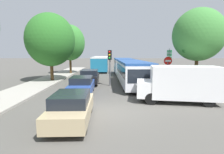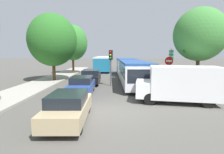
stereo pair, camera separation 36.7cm
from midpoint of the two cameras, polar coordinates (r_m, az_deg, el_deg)
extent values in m
plane|color=#4F4C47|center=(9.52, -0.96, -11.33)|extent=(200.00, 200.00, 0.00)
cube|color=#9E998E|center=(21.99, -18.19, -0.56)|extent=(3.20, 32.98, 0.14)
cube|color=silver|center=(17.14, 7.63, 1.37)|extent=(2.75, 9.00, 1.92)
cube|color=black|center=(17.11, 7.65, 2.52)|extent=(2.75, 8.65, 0.84)
cube|color=#234C93|center=(17.06, 7.69, 4.89)|extent=(2.75, 9.00, 0.19)
cube|color=silver|center=(25.49, 4.90, 3.49)|extent=(2.63, 6.19, 1.92)
cube|color=black|center=(25.47, 4.91, 4.27)|extent=(2.65, 5.95, 0.84)
cube|color=#234C93|center=(25.43, 4.92, 5.87)|extent=(2.63, 6.19, 0.19)
cylinder|color=black|center=(22.00, 5.78, 2.80)|extent=(1.81, 1.01, 1.77)
cube|color=black|center=(12.79, 10.49, 0.17)|extent=(2.11, 0.18, 1.03)
cylinder|color=black|center=(14.67, 13.07, -2.81)|extent=(0.32, 0.95, 0.94)
cylinder|color=black|center=(14.33, 5.23, -2.90)|extent=(0.32, 0.95, 0.94)
cylinder|color=black|center=(20.19, 9.25, 0.15)|extent=(0.32, 0.95, 0.94)
cylinder|color=black|center=(19.94, 3.55, 0.14)|extent=(0.32, 0.95, 0.94)
cylinder|color=black|center=(25.67, 7.11, 1.81)|extent=(0.32, 0.95, 0.94)
cylinder|color=black|center=(25.48, 2.63, 1.82)|extent=(0.32, 0.95, 0.94)
cube|color=teal|center=(32.09, -2.43, 4.51)|extent=(2.75, 11.61, 2.01)
cube|color=black|center=(32.07, -2.43, 5.16)|extent=(2.76, 11.03, 0.85)
cube|color=silver|center=(32.05, -2.44, 6.49)|extent=(2.75, 11.61, 0.20)
cylinder|color=black|center=(36.01, -3.81, 3.61)|extent=(0.32, 1.01, 1.01)
cylinder|color=black|center=(35.91, -0.37, 3.62)|extent=(0.32, 1.01, 1.01)
cylinder|color=black|center=(28.78, -4.93, 2.55)|extent=(0.32, 1.01, 1.01)
cylinder|color=black|center=(28.65, -0.64, 2.56)|extent=(0.32, 1.01, 1.01)
cube|color=tan|center=(8.32, -12.68, -10.32)|extent=(1.79, 3.97, 0.63)
cube|color=black|center=(8.07, -12.94, -6.75)|extent=(1.59, 2.10, 0.48)
cylinder|color=black|center=(9.72, -15.11, -9.36)|extent=(0.22, 0.60, 0.60)
cylinder|color=black|center=(9.46, -6.81, -9.61)|extent=(0.22, 0.60, 0.60)
cylinder|color=black|center=(7.47, -20.16, -14.90)|extent=(0.22, 0.60, 0.60)
cylinder|color=black|center=(7.13, -9.15, -15.61)|extent=(0.22, 0.60, 0.60)
cube|color=#284799|center=(13.57, -8.97, -3.17)|extent=(1.79, 3.98, 0.64)
cube|color=black|center=(13.39, -9.08, -0.89)|extent=(1.60, 2.10, 0.49)
cylinder|color=black|center=(14.95, -10.88, -3.22)|extent=(0.23, 0.60, 0.60)
cylinder|color=black|center=(14.76, -5.54, -3.25)|extent=(0.23, 0.60, 0.60)
cylinder|color=black|center=(12.55, -12.97, -5.39)|extent=(0.23, 0.60, 0.60)
cylinder|color=black|center=(12.32, -6.59, -5.49)|extent=(0.23, 0.60, 0.60)
cube|color=black|center=(18.00, -6.27, -0.32)|extent=(1.90, 4.21, 0.67)
cube|color=black|center=(17.83, -6.33, 1.53)|extent=(1.69, 2.23, 0.51)
cylinder|color=black|center=(19.44, -8.03, -0.57)|extent=(0.24, 0.64, 0.63)
cylinder|color=black|center=(19.29, -3.67, -0.57)|extent=(0.24, 0.64, 0.63)
cylinder|color=black|center=(16.84, -9.23, -1.89)|extent=(0.24, 0.64, 0.63)
cylinder|color=black|center=(16.67, -4.20, -1.90)|extent=(0.24, 0.64, 0.63)
cube|color=white|center=(11.87, 23.29, -1.61)|extent=(4.35, 2.59, 2.00)
cube|color=white|center=(11.64, 11.07, -3.64)|extent=(1.17, 2.01, 1.00)
cylinder|color=black|center=(10.95, 13.18, -7.01)|extent=(0.75, 0.34, 0.72)
cylinder|color=black|center=(12.58, 12.79, -5.07)|extent=(0.75, 0.34, 0.72)
cylinder|color=black|center=(11.61, 29.79, -7.00)|extent=(0.75, 0.34, 0.72)
cylinder|color=black|center=(13.16, 27.35, -5.19)|extent=(0.75, 0.34, 0.72)
cylinder|color=#56595E|center=(16.59, 0.26, 2.89)|extent=(0.12, 0.12, 3.40)
cube|color=black|center=(16.53, 0.26, 7.21)|extent=(0.37, 0.31, 0.90)
sphere|color=red|center=(16.39, 0.11, 8.18)|extent=(0.18, 0.18, 0.18)
sphere|color=#EAAD14|center=(16.39, 0.11, 7.21)|extent=(0.18, 0.18, 0.18)
sphere|color=green|center=(16.39, 0.11, 6.23)|extent=(0.18, 0.18, 0.18)
cylinder|color=#56595E|center=(15.64, 18.56, 0.34)|extent=(0.08, 0.08, 2.40)
cylinder|color=red|center=(15.54, 18.76, 4.99)|extent=(0.70, 0.03, 0.70)
cube|color=white|center=(15.52, 18.78, 4.99)|extent=(0.50, 0.04, 0.14)
cylinder|color=#56595E|center=(19.62, 19.12, 3.51)|extent=(0.10, 0.10, 3.60)
cube|color=#197A38|center=(19.58, 19.31, 7.89)|extent=(0.08, 1.40, 0.28)
cube|color=#197A38|center=(19.58, 19.27, 6.90)|extent=(0.08, 1.40, 0.28)
cube|color=#197A38|center=(19.59, 19.22, 5.91)|extent=(0.08, 1.40, 0.28)
cylinder|color=#51381E|center=(20.38, -17.93, 2.02)|extent=(0.34, 0.34, 2.40)
ellipsoid|color=#286623|center=(20.33, -18.33, 11.38)|extent=(5.19, 5.19, 5.65)
ellipsoid|color=#33752D|center=(20.72, -18.83, 8.93)|extent=(3.12, 3.12, 3.11)
cylinder|color=#51381E|center=(27.03, -12.17, 3.86)|extent=(0.32, 0.32, 2.69)
ellipsoid|color=#33752D|center=(27.02, -12.38, 10.87)|extent=(4.41, 4.41, 5.23)
cylinder|color=#51381E|center=(15.05, 26.63, 0.82)|extent=(0.26, 0.26, 3.02)
ellipsoid|color=#3D7F38|center=(15.02, 27.34, 12.21)|extent=(3.82, 3.82, 3.95)
ellipsoid|color=#1E561E|center=(14.54, 25.82, 10.13)|extent=(2.29, 2.29, 2.17)
camera|label=1|loc=(0.18, -89.26, 0.10)|focal=28.00mm
camera|label=2|loc=(0.18, 90.74, -0.10)|focal=28.00mm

